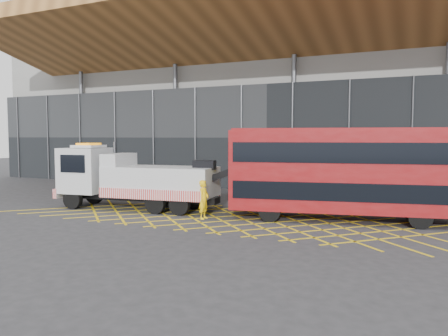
% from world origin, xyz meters
% --- Properties ---
extents(ground_plane, '(120.00, 120.00, 0.00)m').
position_xyz_m(ground_plane, '(0.00, 0.00, 0.00)').
color(ground_plane, '#2D2D30').
extents(road_markings, '(24.76, 7.16, 0.01)m').
position_xyz_m(road_markings, '(4.00, 0.00, 0.01)').
color(road_markings, yellow).
rests_on(road_markings, ground_plane).
extents(construction_building, '(55.00, 23.97, 18.00)m').
position_xyz_m(construction_building, '(1.92, 18.40, 8.98)').
color(construction_building, gray).
rests_on(construction_building, ground_plane).
extents(recovery_truck, '(10.89, 3.61, 3.77)m').
position_xyz_m(recovery_truck, '(-2.22, 0.33, 1.74)').
color(recovery_truck, black).
rests_on(recovery_truck, ground_plane).
extents(bus_towed, '(11.30, 4.63, 4.49)m').
position_xyz_m(bus_towed, '(9.32, 1.72, 2.49)').
color(bus_towed, maroon).
rests_on(bus_towed, ground_plane).
extents(worker, '(0.49, 0.72, 1.92)m').
position_xyz_m(worker, '(2.88, -0.64, 0.96)').
color(worker, yellow).
rests_on(worker, ground_plane).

